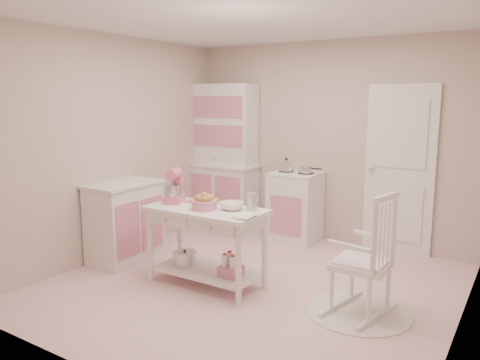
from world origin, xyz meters
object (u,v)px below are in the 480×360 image
at_px(bread_basket, 204,205).
at_px(work_table, 206,247).
at_px(hutch, 222,157).
at_px(rocking_chair, 361,253).
at_px(stand_mixer, 174,187).
at_px(stove, 295,207).
at_px(base_cabinet, 124,222).

bearing_deg(bread_basket, work_table, 111.80).
height_order(work_table, bread_basket, bread_basket).
xyz_separation_m(hutch, rocking_chair, (2.62, -1.68, -0.49)).
xyz_separation_m(stand_mixer, bread_basket, (0.44, -0.07, -0.12)).
bearing_deg(bread_basket, stand_mixer, 170.96).
bearing_deg(stove, base_cabinet, -127.07).
distance_m(base_cabinet, work_table, 1.24).
bearing_deg(stove, rocking_chair, -48.89).
bearing_deg(hutch, bread_basket, -59.90).
bearing_deg(hutch, rocking_chair, -32.64).
height_order(stove, stand_mixer, stand_mixer).
bearing_deg(rocking_chair, base_cabinet, -165.74).
bearing_deg(rocking_chair, hutch, 158.89).
bearing_deg(stove, work_table, -92.91).
xyz_separation_m(base_cabinet, rocking_chair, (2.75, 0.13, 0.09)).
xyz_separation_m(hutch, stove, (1.20, -0.05, -0.58)).
distance_m(hutch, stand_mixer, 2.00).
distance_m(rocking_chair, bread_basket, 1.55).
bearing_deg(bread_basket, hutch, 120.10).
height_order(hutch, base_cabinet, hutch).
distance_m(base_cabinet, rocking_chair, 2.76).
distance_m(hutch, base_cabinet, 1.91).
height_order(work_table, stand_mixer, stand_mixer).
bearing_deg(hutch, base_cabinet, -94.10).
distance_m(hutch, work_table, 2.28).
distance_m(stove, bread_basket, 1.93).
height_order(base_cabinet, stand_mixer, stand_mixer).
distance_m(stand_mixer, bread_basket, 0.46).
xyz_separation_m(hutch, work_table, (1.11, -1.89, -0.64)).
bearing_deg(work_table, bread_basket, -68.20).
height_order(hutch, work_table, hutch).
height_order(rocking_chair, work_table, rocking_chair).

